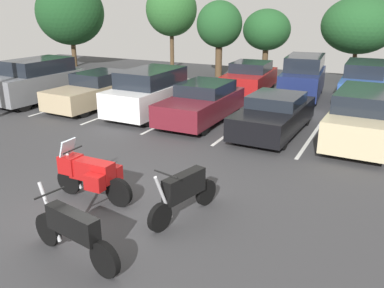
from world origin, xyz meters
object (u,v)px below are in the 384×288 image
(motorcycle_touring, at_px, (90,173))
(car_far_blue, at_px, (363,84))
(car_white, at_px, (151,92))
(car_maroon, at_px, (202,103))
(car_tan, at_px, (96,90))
(motorcycle_second, at_px, (73,231))
(car_far_navy, at_px, (303,77))
(car_champagne, at_px, (363,117))
(motorcycle_third, at_px, (184,192))
(car_far_red, at_px, (250,78))
(car_charcoal, at_px, (9,80))
(car_grey, at_px, (37,81))
(car_black, at_px, (274,115))

(motorcycle_touring, relative_size, car_far_blue, 0.45)
(car_white, xyz_separation_m, car_maroon, (2.34, 0.01, -0.20))
(motorcycle_touring, height_order, car_tan, car_tan)
(motorcycle_second, height_order, car_far_navy, car_far_navy)
(car_maroon, bearing_deg, motorcycle_touring, -86.11)
(car_champagne, bearing_deg, motorcycle_third, -112.85)
(car_far_red, bearing_deg, car_white, -109.67)
(car_charcoal, height_order, car_far_blue, car_far_blue)
(motorcycle_third, height_order, car_maroon, car_maroon)
(car_far_red, bearing_deg, motorcycle_touring, -87.38)
(car_grey, height_order, car_tan, car_grey)
(motorcycle_third, distance_m, car_black, 6.84)
(car_far_red, relative_size, car_far_navy, 1.00)
(car_champagne, relative_size, car_far_red, 1.08)
(car_maroon, height_order, car_far_red, car_far_red)
(motorcycle_touring, bearing_deg, car_grey, 141.97)
(motorcycle_third, distance_m, car_grey, 12.97)
(car_white, height_order, car_black, car_white)
(motorcycle_second, bearing_deg, car_black, 82.82)
(motorcycle_second, xyz_separation_m, motorcycle_third, (1.06, 2.23, 0.02))
(motorcycle_third, xyz_separation_m, car_far_blue, (2.50, 13.04, 0.33))
(car_tan, relative_size, car_far_blue, 0.99)
(car_far_red, relative_size, car_far_blue, 0.92)
(car_white, distance_m, car_maroon, 2.35)
(motorcycle_touring, height_order, car_black, motorcycle_touring)
(car_far_red, bearing_deg, car_maroon, -88.86)
(car_far_blue, bearing_deg, car_champagne, -85.42)
(car_champagne, xyz_separation_m, car_far_blue, (-0.48, 5.98, 0.04))
(car_champagne, bearing_deg, car_maroon, 179.81)
(car_far_navy, bearing_deg, motorcycle_second, -93.01)
(car_maroon, distance_m, car_far_blue, 8.02)
(car_far_blue, bearing_deg, car_far_red, 177.45)
(car_tan, xyz_separation_m, car_far_navy, (7.89, 6.04, 0.27))
(car_grey, xyz_separation_m, car_far_red, (8.13, 6.64, -0.25))
(car_grey, relative_size, car_tan, 0.94)
(car_white, relative_size, car_champagne, 0.94)
(car_white, bearing_deg, car_maroon, 0.15)
(car_grey, distance_m, car_tan, 3.04)
(motorcycle_touring, distance_m, motorcycle_second, 2.42)
(car_champagne, bearing_deg, car_far_navy, 117.76)
(car_black, bearing_deg, car_maroon, 175.10)
(car_far_red, distance_m, car_far_blue, 5.50)
(car_white, xyz_separation_m, car_far_navy, (4.96, 6.12, 0.06))
(car_white, height_order, car_far_navy, car_far_navy)
(motorcycle_touring, height_order, car_maroon, car_maroon)
(car_grey, xyz_separation_m, car_maroon, (8.26, 0.44, -0.25))
(motorcycle_touring, xyz_separation_m, car_champagne, (5.35, 7.26, 0.23))
(motorcycle_touring, height_order, car_far_red, car_far_red)
(car_maroon, bearing_deg, car_far_red, 91.14)
(car_grey, distance_m, car_maroon, 8.27)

